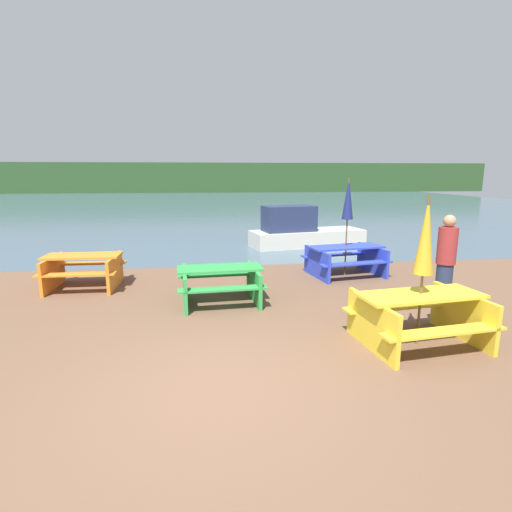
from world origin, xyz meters
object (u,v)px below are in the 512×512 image
(picnic_table_blue, at_px, (345,257))
(person, at_px, (446,261))
(picnic_table_yellow, at_px, (419,314))
(umbrella_navy, at_px, (348,200))
(boat, at_px, (301,232))
(picnic_table_green, at_px, (220,281))
(umbrella_gold, at_px, (426,236))
(picnic_table_orange, at_px, (84,268))

(picnic_table_blue, height_order, person, person)
(picnic_table_yellow, bearing_deg, picnic_table_blue, 85.90)
(umbrella_navy, distance_m, boat, 4.51)
(picnic_table_blue, distance_m, person, 2.80)
(picnic_table_green, bearing_deg, person, -9.15)
(picnic_table_green, distance_m, umbrella_gold, 3.96)
(picnic_table_orange, height_order, umbrella_navy, umbrella_navy)
(picnic_table_green, bearing_deg, boat, 63.21)
(picnic_table_yellow, bearing_deg, picnic_table_orange, 147.72)
(picnic_table_yellow, distance_m, picnic_table_orange, 7.06)
(picnic_table_yellow, relative_size, person, 1.13)
(umbrella_gold, bearing_deg, picnic_table_orange, 147.72)
(picnic_table_orange, distance_m, picnic_table_blue, 6.28)
(picnic_table_blue, xyz_separation_m, boat, (-0.15, 4.29, 0.06))
(umbrella_navy, relative_size, person, 1.37)
(umbrella_gold, bearing_deg, picnic_table_yellow, 0.00)
(umbrella_gold, bearing_deg, picnic_table_blue, 85.90)
(picnic_table_yellow, relative_size, picnic_table_orange, 1.23)
(picnic_table_green, height_order, umbrella_navy, umbrella_navy)
(umbrella_navy, distance_m, person, 2.94)
(picnic_table_blue, relative_size, person, 1.16)
(picnic_table_yellow, bearing_deg, boat, 88.98)
(boat, bearing_deg, picnic_table_orange, -154.03)
(picnic_table_yellow, height_order, umbrella_navy, umbrella_navy)
(boat, relative_size, person, 2.38)
(person, bearing_deg, picnic_table_blue, 113.78)
(picnic_table_green, height_order, person, person)
(boat, height_order, person, person)
(picnic_table_orange, xyz_separation_m, person, (7.38, -2.11, 0.44))
(picnic_table_green, relative_size, umbrella_navy, 0.72)
(umbrella_navy, height_order, boat, umbrella_navy)
(picnic_table_blue, bearing_deg, umbrella_navy, 0.00)
(boat, bearing_deg, umbrella_navy, -99.60)
(picnic_table_blue, xyz_separation_m, umbrella_gold, (-0.30, -4.19, 1.20))
(picnic_table_green, bearing_deg, picnic_table_orange, 155.09)
(picnic_table_green, distance_m, person, 4.43)
(picnic_table_yellow, distance_m, picnic_table_blue, 4.20)
(picnic_table_orange, relative_size, umbrella_navy, 0.67)
(person, bearing_deg, boat, 100.49)
(picnic_table_orange, relative_size, picnic_table_blue, 0.79)
(picnic_table_yellow, xyz_separation_m, picnic_table_blue, (0.30, 4.19, -0.01))
(picnic_table_orange, xyz_separation_m, boat, (6.12, 4.71, 0.06))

